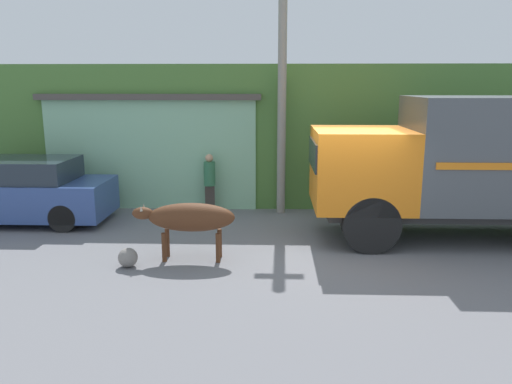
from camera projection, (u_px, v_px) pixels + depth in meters
ground_plane at (336, 249)px, 10.58m from camera, size 60.00×60.00×0.00m
hillside_embankment at (316, 130)px, 16.09m from camera, size 32.00×5.36×3.94m
building_backdrop at (160, 147)px, 14.82m from camera, size 6.10×2.70×3.16m
cargo_truck at (482, 162)px, 10.81m from camera, size 6.93×2.28×3.16m
brown_cow at (189, 218)px, 9.77m from camera, size 2.02×0.56×1.15m
parked_suv at (23, 192)px, 12.46m from camera, size 4.32×1.83×1.61m
pedestrian_on_hill at (210, 180)px, 13.44m from camera, size 0.34×0.34×1.59m
utility_pole at (282, 87)px, 12.85m from camera, size 0.90×0.22×6.45m
roadside_rock at (128, 258)px, 9.50m from camera, size 0.37×0.37×0.37m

